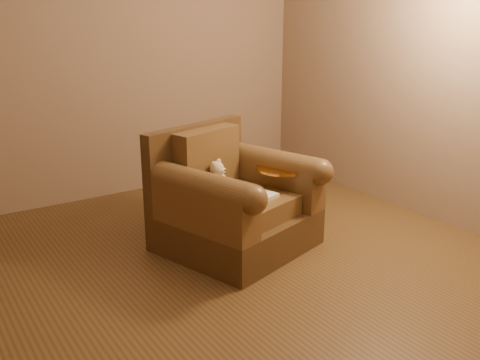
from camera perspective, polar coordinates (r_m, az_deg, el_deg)
floor at (r=3.67m, az=-1.41°, el=-9.86°), size 4.00×4.00×0.00m
room at (r=3.26m, az=-1.65°, el=17.99°), size 4.02×4.02×2.71m
armchair at (r=3.95m, az=-0.87°, el=-2.42°), size 1.20×1.16×0.88m
teddy_bear at (r=3.92m, az=-2.19°, el=0.05°), size 0.18×0.21×0.25m
guidebook at (r=3.77m, az=1.25°, el=-1.92°), size 0.41×0.30×0.03m
side_table at (r=4.12m, az=4.49°, el=-2.10°), size 0.41×0.41×0.57m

